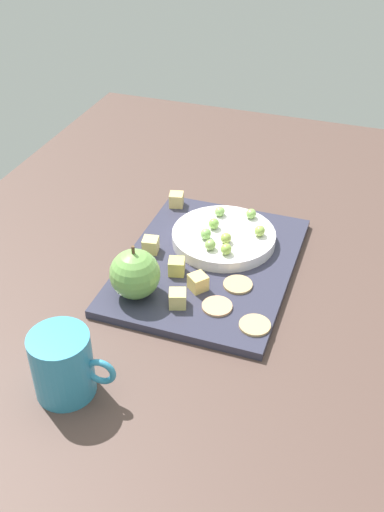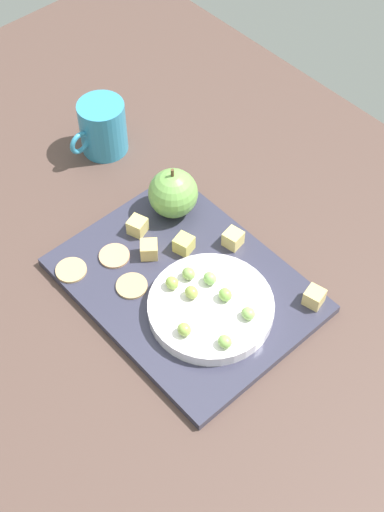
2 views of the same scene
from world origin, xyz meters
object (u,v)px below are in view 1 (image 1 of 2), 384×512
at_px(platter, 209,265).
at_px(grape_7, 226,249).
at_px(cheese_cube_1, 178,299).
at_px(cheese_cube_2, 177,267).
at_px(cheese_cube_4, 198,282).
at_px(cup, 63,365).
at_px(grape_4, 226,238).
at_px(cheese_cube_0, 176,200).
at_px(cracker_2, 217,306).
at_px(cracker_1, 238,285).
at_px(grape_0, 214,224).
at_px(cracker_0, 255,325).
at_px(serving_dish, 224,237).
at_px(grape_5, 220,211).
at_px(grape_1, 260,231).
at_px(apple_whole, 135,274).
at_px(grape_6, 206,234).
at_px(grape_3, 251,214).
at_px(cheese_cube_3, 151,245).
at_px(grape_2, 210,245).

bearing_deg(platter, grape_7, 97.95).
bearing_deg(cheese_cube_1, cheese_cube_2, -158.45).
distance_m(cheese_cube_4, cup, 0.25).
bearing_deg(grape_4, cheese_cube_0, -131.06).
height_order(cheese_cube_0, cracker_2, cheese_cube_0).
relative_size(platter, cracker_1, 7.80).
bearing_deg(grape_0, cracker_0, 32.45).
xyz_separation_m(serving_dish, grape_7, (0.06, 0.02, 0.02)).
xyz_separation_m(serving_dish, cheese_cube_0, (-0.08, -0.12, 0.00)).
bearing_deg(grape_5, grape_1, 64.85).
relative_size(cheese_cube_2, cracker_2, 0.55).
relative_size(cracker_0, grape_0, 2.30).
height_order(apple_whole, grape_5, apple_whole).
xyz_separation_m(cheese_cube_1, grape_6, (-0.15, -0.01, 0.02)).
relative_size(serving_dish, grape_1, 8.88).
xyz_separation_m(grape_4, grape_7, (0.03, 0.01, 0.00)).
height_order(cracker_1, cup, cup).
relative_size(platter, cheese_cube_4, 14.14).
height_order(cheese_cube_1, grape_0, grape_0).
distance_m(cracker_2, grape_5, 0.22).
relative_size(grape_1, grape_3, 1.00).
xyz_separation_m(cheese_cube_1, cracker_0, (0.01, 0.12, -0.01)).
distance_m(cracker_1, grape_6, 0.11).
xyz_separation_m(cheese_cube_3, cracker_1, (0.04, 0.16, -0.01)).
bearing_deg(platter, grape_1, 137.72).
height_order(cracker_0, cup, cup).
xyz_separation_m(cheese_cube_2, cracker_0, (0.08, 0.15, -0.01)).
bearing_deg(grape_1, grape_3, -150.53).
height_order(cheese_cube_4, grape_7, grape_7).
relative_size(serving_dish, grape_7, 8.88).
relative_size(grape_2, cup, 0.18).
relative_size(apple_whole, cheese_cube_1, 3.05).
bearing_deg(grape_4, grape_0, -137.09).
xyz_separation_m(grape_0, grape_6, (0.03, -0.00, 0.00)).
xyz_separation_m(cheese_cube_3, grape_5, (-0.11, 0.08, 0.01)).
xyz_separation_m(cheese_cube_1, grape_4, (-0.15, 0.03, 0.02)).
xyz_separation_m(grape_3, grape_4, (0.09, -0.02, 0.00)).
bearing_deg(grape_3, cheese_cube_3, -47.47).
height_order(cheese_cube_3, grape_6, grape_6).
relative_size(cheese_cube_2, cup, 0.23).
relative_size(cheese_cube_0, cracker_1, 0.55).
bearing_deg(cheese_cube_1, grape_0, -178.88).
relative_size(cheese_cube_2, grape_3, 1.27).
distance_m(serving_dish, cracker_0, 0.21).
height_order(cheese_cube_3, grape_2, grape_2).
distance_m(cheese_cube_1, grape_2, 0.13).
bearing_deg(grape_1, serving_dish, -79.27).
distance_m(cracker_1, grape_4, 0.09).
distance_m(cheese_cube_2, grape_6, 0.08).
bearing_deg(cracker_0, grape_6, -141.63).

